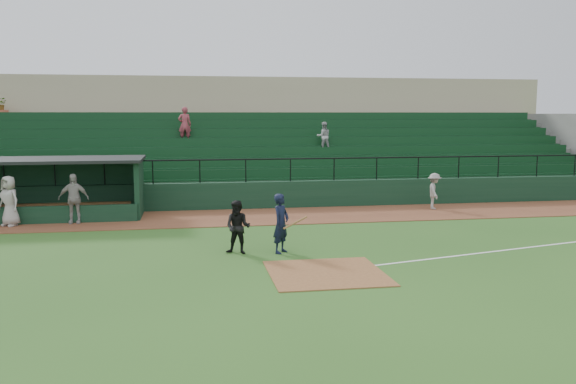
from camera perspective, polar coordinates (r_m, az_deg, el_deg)
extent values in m
plane|color=#2A551B|center=(16.88, 2.88, -6.89)|extent=(90.00, 90.00, 0.00)
cube|color=brown|center=(24.58, -1.18, -2.31)|extent=(40.00, 4.00, 0.03)
cube|color=brown|center=(15.93, 3.67, -7.71)|extent=(3.00, 3.00, 0.03)
cube|color=white|center=(21.12, 23.89, -4.60)|extent=(17.49, 4.44, 0.01)
cube|color=black|center=(26.64, -1.88, -0.28)|extent=(36.00, 0.35, 1.20)
cylinder|color=black|center=(26.48, -1.90, 3.15)|extent=(36.00, 0.06, 0.06)
cube|color=slate|center=(31.36, -3.11, 3.07)|extent=(36.00, 9.00, 3.60)
cube|color=#0E3418|center=(30.83, -3.01, 3.84)|extent=(34.56, 8.00, 4.05)
cube|color=slate|center=(37.92, 25.07, 3.59)|extent=(0.35, 9.50, 4.20)
cube|color=tan|center=(37.74, -4.27, 5.93)|extent=(38.00, 3.00, 6.40)
cube|color=slate|center=(35.74, -3.97, 6.65)|extent=(36.00, 2.00, 0.20)
cylinder|color=#A55138|center=(36.83, -25.58, 6.59)|extent=(0.70, 0.70, 0.60)
imported|color=#2D5923|center=(36.84, -25.63, 7.57)|extent=(0.59, 0.51, 0.66)
imported|color=#A6A6A6|center=(31.71, 3.41, 5.31)|extent=(0.74, 0.58, 1.52)
imported|color=#923540|center=(31.87, -9.80, 6.33)|extent=(0.68, 0.44, 1.85)
cube|color=black|center=(27.24, -22.72, 0.48)|extent=(8.50, 0.20, 2.30)
cube|color=black|center=(25.31, -13.97, 0.35)|extent=(0.20, 2.60, 2.30)
cube|color=black|center=(25.87, -23.49, 2.79)|extent=(8.90, 3.20, 0.12)
cube|color=olive|center=(26.97, -22.81, -1.52)|extent=(7.65, 0.40, 0.50)
cube|color=black|center=(24.80, -23.99, -2.09)|extent=(8.50, 0.12, 0.70)
imported|color=black|center=(18.05, -0.66, -3.01)|extent=(0.75, 0.78, 1.80)
cylinder|color=olive|center=(17.91, 0.70, -2.93)|extent=(0.79, 0.34, 0.35)
imported|color=black|center=(18.00, -4.78, -3.37)|extent=(0.96, 0.86, 1.62)
imported|color=gray|center=(26.98, 13.75, 0.08)|extent=(0.84, 1.14, 1.59)
imported|color=#A39D99|center=(24.19, -19.74, -0.59)|extent=(1.12, 0.48, 1.91)
imported|color=#A6A19B|center=(24.53, -25.00, -0.78)|extent=(1.09, 1.02, 1.88)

